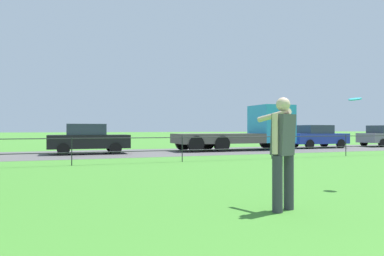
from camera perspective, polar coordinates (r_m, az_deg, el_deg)
street_strip at (r=19.56m, az=-13.10°, el=-3.90°), size 80.00×6.58×0.01m
park_fence at (r=13.78m, az=-9.65°, el=-2.70°), size 28.90×0.04×1.00m
person_thrower at (r=5.91m, az=13.92°, el=-3.27°), size 0.48×0.85×1.78m
frisbee at (r=8.71m, az=24.10°, el=4.14°), size 0.36×0.36×0.08m
car_black_left at (r=19.45m, az=-15.88°, el=-1.63°), size 4.05×1.92×1.54m
flatbed_truck_far_right at (r=22.56m, az=9.11°, el=-0.32°), size 7.32×2.47×2.75m
car_blue_far_left at (r=25.97m, az=18.89°, el=-1.26°), size 4.04×1.90×1.54m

